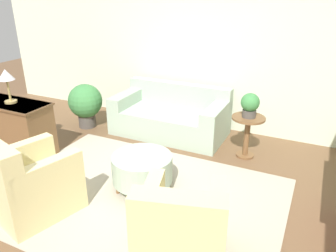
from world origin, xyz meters
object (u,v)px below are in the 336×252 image
at_px(dresser, 16,127).
at_px(table_lamp, 6,78).
at_px(couch, 171,117).
at_px(potted_plant_on_side_table, 250,104).
at_px(ottoman_table, 142,168).
at_px(potted_plant_floor, 85,103).
at_px(armchair_left, 29,184).
at_px(side_table, 247,130).
at_px(armchair_right, 181,234).

xyz_separation_m(dresser, table_lamp, (0.00, 0.00, 0.75)).
relative_size(couch, potted_plant_on_side_table, 5.35).
bearing_deg(ottoman_table, potted_plant_floor, 145.37).
distance_m(armchair_left, dresser, 1.63).
bearing_deg(armchair_left, potted_plant_on_side_table, 52.29).
distance_m(potted_plant_floor, table_lamp, 1.48).
bearing_deg(side_table, ottoman_table, -123.85).
relative_size(armchair_right, side_table, 1.60).
xyz_separation_m(ottoman_table, side_table, (0.95, 1.41, 0.13)).
bearing_deg(armchair_right, table_lamp, 162.48).
bearing_deg(dresser, table_lamp, 90.00).
xyz_separation_m(armchair_right, dresser, (-3.09, 0.98, 0.05)).
bearing_deg(couch, dresser, -136.35).
relative_size(potted_plant_on_side_table, table_lamp, 0.73).
bearing_deg(armchair_left, couch, 80.40).
bearing_deg(couch, armchair_left, -99.60).
height_order(ottoman_table, side_table, side_table).
height_order(dresser, potted_plant_floor, dresser).
relative_size(armchair_left, dresser, 0.88).
relative_size(couch, armchair_right, 1.88).
height_order(potted_plant_floor, table_lamp, table_lamp).
bearing_deg(potted_plant_on_side_table, armchair_right, -90.57).
bearing_deg(dresser, armchair_right, -17.52).
bearing_deg(table_lamp, couch, 43.65).
relative_size(side_table, potted_plant_on_side_table, 1.78).
xyz_separation_m(armchair_right, table_lamp, (-3.09, 0.98, 0.80)).
bearing_deg(potted_plant_on_side_table, armchair_left, -127.71).
bearing_deg(potted_plant_on_side_table, ottoman_table, -123.85).
height_order(armchair_right, potted_plant_on_side_table, potted_plant_on_side_table).
xyz_separation_m(ottoman_table, potted_plant_floor, (-1.89, 1.31, 0.16)).
height_order(ottoman_table, table_lamp, table_lamp).
bearing_deg(couch, table_lamp, -136.35).
distance_m(potted_plant_on_side_table, potted_plant_floor, 2.86).
relative_size(armchair_left, ottoman_table, 1.35).
xyz_separation_m(couch, armchair_left, (-0.45, -2.64, 0.07)).
height_order(armchair_right, table_lamp, table_lamp).
distance_m(couch, armchair_left, 2.68).
bearing_deg(potted_plant_on_side_table, table_lamp, -156.28).
xyz_separation_m(armchair_left, table_lamp, (-1.30, 0.98, 0.80)).
distance_m(armchair_right, side_table, 2.34).
bearing_deg(couch, potted_plant_floor, -164.64).
xyz_separation_m(side_table, potted_plant_floor, (-2.84, -0.10, 0.03)).
distance_m(couch, side_table, 1.40).
distance_m(side_table, dresser, 3.40).
distance_m(ottoman_table, dresser, 2.17).
bearing_deg(couch, armchair_right, -63.10).
xyz_separation_m(armchair_right, potted_plant_on_side_table, (0.02, 2.34, 0.45)).
height_order(dresser, potted_plant_on_side_table, potted_plant_on_side_table).
distance_m(armchair_left, armchair_right, 1.79).
distance_m(ottoman_table, potted_plant_on_side_table, 1.78).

